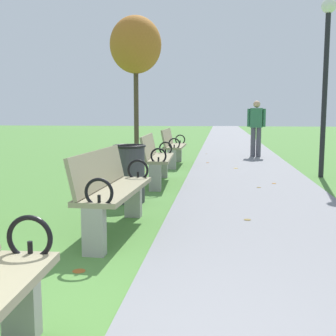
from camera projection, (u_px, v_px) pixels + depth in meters
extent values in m
cube|color=slate|center=(232.00, 141.00, 19.27)|extent=(2.39, 44.00, 0.02)
cube|color=#99968E|center=(21.00, 300.00, 2.46)|extent=(0.21, 0.13, 0.45)
torus|color=black|center=(30.00, 238.00, 2.42)|extent=(0.27, 0.04, 0.27)
cylinder|color=black|center=(30.00, 252.00, 2.43)|extent=(0.03, 0.03, 0.12)
cube|color=gray|center=(116.00, 190.00, 4.57)|extent=(0.50, 1.62, 0.05)
cube|color=gray|center=(99.00, 169.00, 4.57)|extent=(0.19, 1.60, 0.40)
cube|color=#99968E|center=(94.00, 231.00, 3.87)|extent=(0.20, 0.13, 0.45)
cube|color=#99968E|center=(133.00, 199.00, 5.32)|extent=(0.20, 0.13, 0.45)
torus|color=black|center=(99.00, 193.00, 3.80)|extent=(0.27, 0.04, 0.27)
cylinder|color=black|center=(99.00, 201.00, 3.81)|extent=(0.03, 0.03, 0.12)
torus|color=black|center=(138.00, 170.00, 5.29)|extent=(0.27, 0.04, 0.27)
cylinder|color=black|center=(138.00, 177.00, 5.30)|extent=(0.03, 0.03, 0.12)
cube|color=gray|center=(159.00, 158.00, 7.78)|extent=(0.52, 1.62, 0.05)
cube|color=gray|center=(149.00, 146.00, 7.77)|extent=(0.20, 1.60, 0.40)
cube|color=#99968E|center=(155.00, 178.00, 7.08)|extent=(0.21, 0.13, 0.45)
cube|color=#99968E|center=(163.00, 167.00, 8.55)|extent=(0.21, 0.13, 0.45)
torus|color=black|center=(158.00, 156.00, 7.01)|extent=(0.27, 0.04, 0.27)
cylinder|color=black|center=(158.00, 161.00, 7.02)|extent=(0.03, 0.03, 0.12)
torus|color=black|center=(166.00, 148.00, 8.52)|extent=(0.27, 0.04, 0.27)
cylinder|color=black|center=(166.00, 152.00, 8.53)|extent=(0.03, 0.03, 0.12)
cube|color=gray|center=(175.00, 146.00, 10.53)|extent=(0.44, 1.60, 0.05)
cube|color=gray|center=(167.00, 137.00, 10.52)|extent=(0.13, 1.60, 0.40)
cube|color=#99968E|center=(172.00, 159.00, 9.83)|extent=(0.20, 0.12, 0.45)
cube|color=#99968E|center=(178.00, 153.00, 11.29)|extent=(0.20, 0.12, 0.45)
torus|color=black|center=(174.00, 144.00, 9.76)|extent=(0.27, 0.03, 0.27)
cylinder|color=black|center=(174.00, 147.00, 9.77)|extent=(0.03, 0.03, 0.12)
torus|color=black|center=(180.00, 140.00, 11.25)|extent=(0.27, 0.03, 0.27)
cylinder|color=black|center=(180.00, 143.00, 11.26)|extent=(0.03, 0.03, 0.12)
cylinder|color=#4C3D2D|center=(136.00, 109.00, 13.14)|extent=(0.15, 0.15, 2.79)
ellipsoid|color=#B26B28|center=(136.00, 45.00, 12.89)|extent=(1.56, 1.56, 1.72)
cylinder|color=#4C4C56|center=(259.00, 142.00, 12.42)|extent=(0.14, 0.14, 0.85)
cylinder|color=#4C4C56|center=(253.00, 142.00, 12.47)|extent=(0.14, 0.14, 0.85)
cube|color=#33724C|center=(256.00, 118.00, 12.35)|extent=(0.37, 0.28, 0.56)
sphere|color=tan|center=(257.00, 104.00, 12.30)|extent=(0.20, 0.20, 0.20)
cylinder|color=#33724C|center=(264.00, 118.00, 12.29)|extent=(0.09, 0.09, 0.52)
cylinder|color=#33724C|center=(249.00, 118.00, 12.42)|extent=(0.09, 0.09, 0.52)
cylinder|color=#38383D|center=(130.00, 175.00, 6.19)|extent=(0.44, 0.44, 0.80)
torus|color=black|center=(129.00, 146.00, 6.13)|extent=(0.48, 0.48, 0.04)
cylinder|color=black|center=(324.00, 97.00, 8.42)|extent=(0.10, 0.10, 3.20)
sphere|color=white|center=(329.00, 6.00, 8.20)|extent=(0.28, 0.28, 0.28)
cylinder|color=#93511E|center=(79.00, 271.00, 3.51)|extent=(0.15, 0.15, 0.00)
cylinder|color=gold|center=(173.00, 159.00, 11.99)|extent=(0.13, 0.13, 0.00)
cylinder|color=#AD6B23|center=(274.00, 183.00, 7.74)|extent=(0.08, 0.08, 0.00)
cylinder|color=#AD6B23|center=(109.00, 171.00, 9.48)|extent=(0.16, 0.16, 0.00)
cylinder|color=#BC842D|center=(12.00, 286.00, 3.21)|extent=(0.08, 0.08, 0.00)
cylinder|color=#93511E|center=(208.00, 163.00, 10.94)|extent=(0.10, 0.10, 0.00)
cylinder|color=brown|center=(206.00, 154.00, 13.28)|extent=(0.09, 0.09, 0.00)
cylinder|color=brown|center=(247.00, 220.00, 5.11)|extent=(0.10, 0.10, 0.00)
cylinder|color=brown|center=(259.00, 187.00, 7.32)|extent=(0.10, 0.10, 0.00)
cylinder|color=brown|center=(146.00, 172.00, 9.44)|extent=(0.12, 0.12, 0.00)
cylinder|color=gold|center=(236.00, 168.00, 9.84)|extent=(0.10, 0.10, 0.00)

